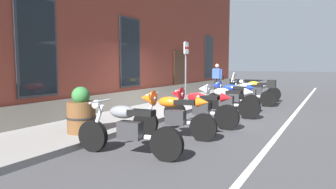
{
  "coord_description": "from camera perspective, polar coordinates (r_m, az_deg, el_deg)",
  "views": [
    {
      "loc": [
        -9.17,
        -4.31,
        1.66
      ],
      "look_at": [
        -0.0,
        0.7,
        0.63
      ],
      "focal_mm": 32.53,
      "sensor_mm": 36.0,
      "label": 1
    }
  ],
  "objects": [
    {
      "name": "ground_plane",
      "position": [
        10.27,
        3.46,
        -3.7
      ],
      "size": [
        140.0,
        140.0,
        0.0
      ],
      "primitive_type": "plane",
      "color": "#38383A"
    },
    {
      "name": "sidewalk",
      "position": [
        10.79,
        -2.1,
        -2.88
      ],
      "size": [
        29.88,
        2.31,
        0.13
      ],
      "primitive_type": "cube",
      "color": "slate",
      "rests_on": "ground_plane"
    },
    {
      "name": "lane_stripe",
      "position": [
        9.39,
        21.49,
        -4.94
      ],
      "size": [
        29.88,
        0.12,
        0.01
      ],
      "primitive_type": "cube",
      "color": "silver",
      "rests_on": "ground_plane"
    },
    {
      "name": "motorcycle_grey_naked",
      "position": [
        5.6,
        -7.76,
        -6.51
      ],
      "size": [
        0.62,
        2.14,
        1.0
      ],
      "color": "black",
      "rests_on": "ground_plane"
    },
    {
      "name": "motorcycle_orange_sport",
      "position": [
        6.88,
        0.4,
        -3.39
      ],
      "size": [
        0.62,
        2.0,
        1.07
      ],
      "color": "black",
      "rests_on": "ground_plane"
    },
    {
      "name": "motorcycle_red_sport",
      "position": [
        8.16,
        5.45,
        -2.1
      ],
      "size": [
        0.62,
        2.13,
        1.04
      ],
      "color": "black",
      "rests_on": "ground_plane"
    },
    {
      "name": "motorcycle_white_sport",
      "position": [
        9.81,
        10.15,
        -0.86
      ],
      "size": [
        0.62,
        2.22,
        1.05
      ],
      "color": "black",
      "rests_on": "ground_plane"
    },
    {
      "name": "motorcycle_blue_sport",
      "position": [
        11.27,
        11.63,
        0.02
      ],
      "size": [
        0.62,
        1.99,
        1.08
      ],
      "color": "black",
      "rests_on": "ground_plane"
    },
    {
      "name": "motorcycle_silver_touring",
      "position": [
        12.72,
        15.46,
        0.46
      ],
      "size": [
        0.62,
        2.16,
        1.35
      ],
      "color": "black",
      "rests_on": "ground_plane"
    },
    {
      "name": "motorcycle_yellow_naked",
      "position": [
        14.41,
        16.05,
        0.72
      ],
      "size": [
        0.64,
        2.17,
        0.97
      ],
      "color": "black",
      "rests_on": "ground_plane"
    },
    {
      "name": "pedestrian_blue_top",
      "position": [
        16.67,
        9.18,
        3.29
      ],
      "size": [
        0.25,
        0.66,
        1.57
      ],
      "color": "black",
      "rests_on": "sidewalk"
    },
    {
      "name": "parking_sign",
      "position": [
        11.68,
        3.37,
        5.76
      ],
      "size": [
        0.36,
        0.07,
        2.41
      ],
      "color": "#4C4C51",
      "rests_on": "sidewalk"
    },
    {
      "name": "barrel_planter",
      "position": [
        7.11,
        -15.94,
        -3.41
      ],
      "size": [
        0.66,
        0.66,
        1.04
      ],
      "color": "brown",
      "rests_on": "sidewalk"
    }
  ]
}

